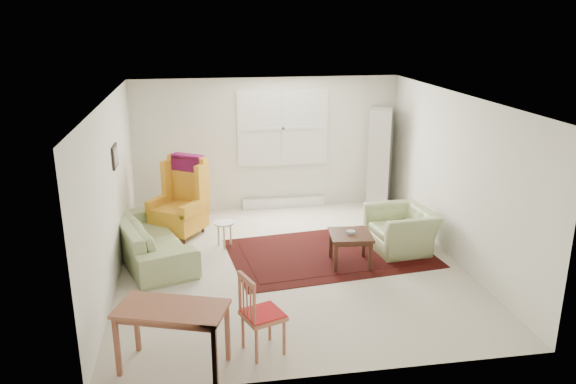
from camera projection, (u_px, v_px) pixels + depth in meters
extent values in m
cube|color=beige|center=(291.00, 264.00, 8.43)|extent=(5.00, 5.50, 0.01)
cube|color=white|center=(292.00, 98.00, 7.68)|extent=(5.00, 5.50, 0.01)
cube|color=silver|center=(267.00, 144.00, 10.64)|extent=(5.00, 0.04, 2.50)
cube|color=silver|center=(339.00, 264.00, 5.46)|extent=(5.00, 0.04, 2.50)
cube|color=silver|center=(111.00, 193.00, 7.67)|extent=(0.04, 5.50, 2.50)
cube|color=silver|center=(455.00, 177.00, 8.44)|extent=(0.04, 5.50, 2.50)
cube|color=white|center=(283.00, 128.00, 10.58)|extent=(1.72, 0.06, 1.42)
cube|color=white|center=(283.00, 128.00, 10.58)|extent=(1.60, 0.02, 1.30)
cube|color=silver|center=(283.00, 202.00, 10.96)|extent=(1.60, 0.12, 0.18)
cube|color=black|center=(115.00, 156.00, 8.02)|extent=(0.03, 0.42, 0.32)
cube|color=tan|center=(116.00, 156.00, 8.02)|extent=(0.01, 0.34, 0.24)
imported|color=#97A76F|center=(149.00, 230.00, 8.55)|extent=(1.55, 2.39, 0.90)
imported|color=#97A76F|center=(401.00, 226.00, 8.88)|extent=(0.99, 1.11, 0.79)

